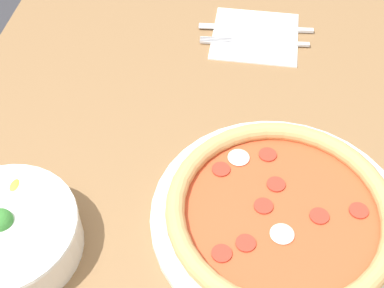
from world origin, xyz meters
TOP-DOWN VIEW (x-y plane):
  - dining_table at (0.00, 0.00)m, footprint 1.16×0.77m
  - pizza at (0.01, -0.14)m, footprint 0.35×0.35m
  - bowl at (-0.09, 0.20)m, footprint 0.19×0.19m
  - napkin at (0.40, -0.09)m, footprint 0.16×0.16m
  - fork at (0.38, -0.09)m, footprint 0.02×0.20m
  - knife at (0.42, -0.09)m, footprint 0.03×0.21m

SIDE VIEW (x-z plane):
  - dining_table at x=0.00m, z-range 0.25..0.99m
  - napkin at x=0.40m, z-range 0.73..0.74m
  - knife at x=0.42m, z-range 0.74..0.74m
  - fork at x=0.38m, z-range 0.74..0.74m
  - pizza at x=0.01m, z-range 0.73..0.77m
  - bowl at x=-0.09m, z-range 0.73..0.81m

